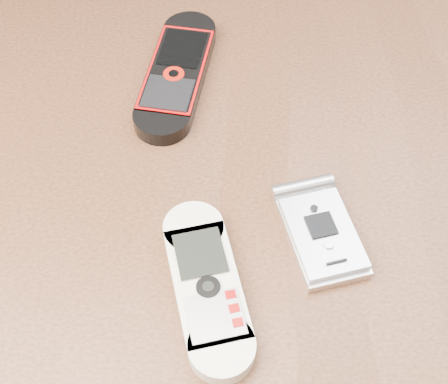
{
  "coord_description": "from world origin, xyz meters",
  "views": [
    {
      "loc": [
        0.0,
        -0.3,
        1.16
      ],
      "look_at": [
        0.01,
        0.0,
        0.76
      ],
      "focal_mm": 50.0,
      "sensor_mm": 36.0,
      "label": 1
    }
  ],
  "objects_px": {
    "table": "(219,263)",
    "nokia_black_red": "(177,73)",
    "motorola_razr": "(321,233)",
    "nokia_white": "(207,286)"
  },
  "relations": [
    {
      "from": "table",
      "to": "nokia_black_red",
      "type": "xyz_separation_m",
      "value": [
        -0.04,
        0.14,
        0.11
      ]
    },
    {
      "from": "table",
      "to": "motorola_razr",
      "type": "relative_size",
      "value": 12.18
    },
    {
      "from": "motorola_razr",
      "to": "nokia_white",
      "type": "bearing_deg",
      "value": -166.95
    },
    {
      "from": "nokia_white",
      "to": "motorola_razr",
      "type": "relative_size",
      "value": 1.47
    },
    {
      "from": "table",
      "to": "nokia_black_red",
      "type": "relative_size",
      "value": 7.12
    },
    {
      "from": "nokia_white",
      "to": "motorola_razr",
      "type": "xyz_separation_m",
      "value": [
        0.09,
        0.05,
        -0.0
      ]
    },
    {
      "from": "nokia_white",
      "to": "motorola_razr",
      "type": "height_order",
      "value": "nokia_white"
    },
    {
      "from": "nokia_black_red",
      "to": "motorola_razr",
      "type": "distance_m",
      "value": 0.21
    },
    {
      "from": "nokia_white",
      "to": "table",
      "type": "bearing_deg",
      "value": 71.86
    },
    {
      "from": "nokia_black_red",
      "to": "nokia_white",
      "type": "bearing_deg",
      "value": -71.73
    }
  ]
}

